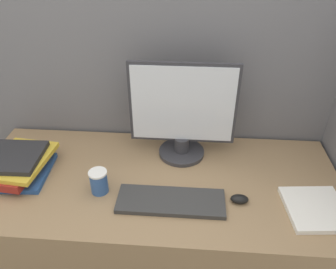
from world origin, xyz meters
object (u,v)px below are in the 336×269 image
object	(u,v)px
coffee_cup	(99,182)
book_stack	(18,164)
monitor	(183,116)
keyboard	(171,201)
mouse	(239,199)

from	to	relation	value
coffee_cup	book_stack	xyz separation A→B (m)	(-0.39, 0.09, -0.00)
monitor	coffee_cup	world-z (taller)	monitor
monitor	keyboard	bearing A→B (deg)	-94.81
monitor	book_stack	distance (m)	0.78
monitor	coffee_cup	xyz separation A→B (m)	(-0.34, -0.30, -0.16)
monitor	mouse	distance (m)	0.45
coffee_cup	book_stack	distance (m)	0.40
mouse	coffee_cup	world-z (taller)	coffee_cup
coffee_cup	book_stack	bearing A→B (deg)	167.52
mouse	monitor	bearing A→B (deg)	128.57
mouse	coffee_cup	distance (m)	0.59
keyboard	mouse	bearing A→B (deg)	5.63
monitor	book_stack	world-z (taller)	monitor
keyboard	mouse	distance (m)	0.28
mouse	book_stack	bearing A→B (deg)	173.83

